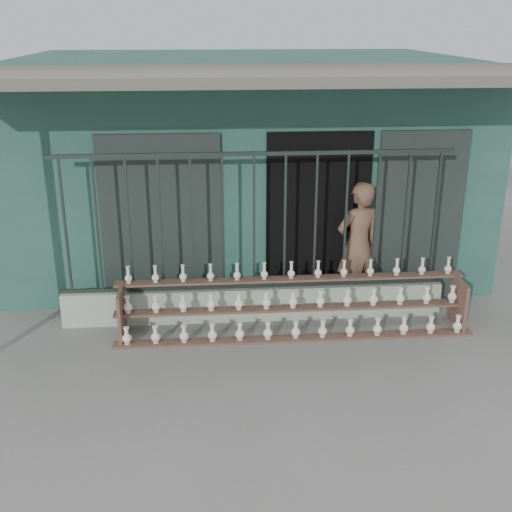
{
  "coord_description": "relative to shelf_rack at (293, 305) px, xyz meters",
  "views": [
    {
      "loc": [
        -0.59,
        -6.43,
        3.76
      ],
      "look_at": [
        0.0,
        1.0,
        1.0
      ],
      "focal_mm": 45.0,
      "sensor_mm": 36.0,
      "label": 1
    }
  ],
  "objects": [
    {
      "name": "shelf_rack",
      "position": [
        0.0,
        0.0,
        0.0
      ],
      "size": [
        4.5,
        0.68,
        0.85
      ],
      "color": "brown",
      "rests_on": "ground"
    },
    {
      "name": "workshop_building",
      "position": [
        -0.46,
        3.35,
        1.26
      ],
      "size": [
        7.4,
        6.6,
        3.21
      ],
      "color": "#295649",
      "rests_on": "ground"
    },
    {
      "name": "elderly_woman",
      "position": [
        0.96,
        0.7,
        0.53
      ],
      "size": [
        0.76,
        0.63,
        1.78
      ],
      "primitive_type": "imported",
      "rotation": [
        0.0,
        0.0,
        3.51
      ],
      "color": "brown",
      "rests_on": "ground"
    },
    {
      "name": "ground",
      "position": [
        -0.46,
        -0.88,
        -0.36
      ],
      "size": [
        60.0,
        60.0,
        0.0
      ],
      "primitive_type": "plane",
      "color": "slate"
    },
    {
      "name": "parapet_wall",
      "position": [
        -0.46,
        0.42,
        -0.14
      ],
      "size": [
        5.0,
        0.2,
        0.45
      ],
      "primitive_type": "cube",
      "color": "#ADC4A8",
      "rests_on": "ground"
    },
    {
      "name": "security_fence",
      "position": [
        -0.46,
        0.42,
        0.99
      ],
      "size": [
        5.0,
        0.04,
        1.8
      ],
      "color": "#283330",
      "rests_on": "parapet_wall"
    }
  ]
}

